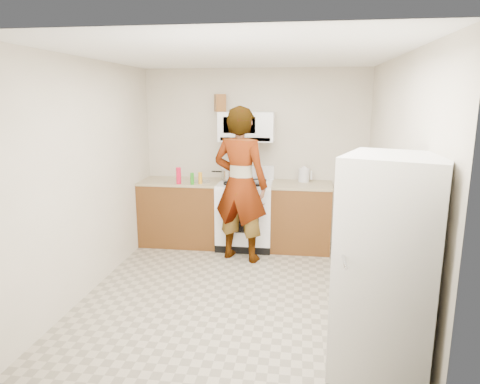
% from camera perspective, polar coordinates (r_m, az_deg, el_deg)
% --- Properties ---
extents(floor, '(3.60, 3.60, 0.00)m').
position_cam_1_polar(floor, '(4.85, -0.38, -13.06)').
color(floor, gray).
rests_on(floor, ground).
extents(back_wall, '(3.20, 0.02, 2.50)m').
position_cam_1_polar(back_wall, '(6.21, 2.02, 4.67)').
color(back_wall, beige).
rests_on(back_wall, floor).
extents(right_wall, '(0.02, 3.60, 2.50)m').
position_cam_1_polar(right_wall, '(4.51, 20.00, 0.98)').
color(right_wall, beige).
rests_on(right_wall, floor).
extents(cabinet_left, '(1.12, 0.62, 0.90)m').
position_cam_1_polar(cabinet_left, '(6.28, -7.83, -2.81)').
color(cabinet_left, brown).
rests_on(cabinet_left, floor).
extents(counter_left, '(1.14, 0.64, 0.03)m').
position_cam_1_polar(counter_left, '(6.17, -7.96, 1.38)').
color(counter_left, tan).
rests_on(counter_left, cabinet_left).
extents(cabinet_right, '(0.80, 0.62, 0.90)m').
position_cam_1_polar(cabinet_right, '(6.05, 8.09, -3.41)').
color(cabinet_right, brown).
rests_on(cabinet_right, floor).
extents(counter_right, '(0.82, 0.64, 0.03)m').
position_cam_1_polar(counter_right, '(5.94, 8.22, 0.94)').
color(counter_right, tan).
rests_on(counter_right, cabinet_right).
extents(gas_range, '(0.76, 0.65, 1.13)m').
position_cam_1_polar(gas_range, '(6.08, 0.72, -2.86)').
color(gas_range, white).
rests_on(gas_range, floor).
extents(microwave, '(0.76, 0.38, 0.40)m').
position_cam_1_polar(microwave, '(6.00, 0.90, 8.72)').
color(microwave, white).
rests_on(microwave, back_wall).
extents(person, '(0.84, 0.67, 2.00)m').
position_cam_1_polar(person, '(5.48, 0.06, 0.96)').
color(person, tan).
rests_on(person, floor).
extents(fridge, '(0.90, 0.90, 1.70)m').
position_cam_1_polar(fridge, '(3.40, 19.38, -9.67)').
color(fridge, silver).
rests_on(fridge, floor).
extents(kettle, '(0.19, 0.19, 0.18)m').
position_cam_1_polar(kettle, '(6.08, 8.52, 2.24)').
color(kettle, silver).
rests_on(kettle, counter_right).
extents(jug, '(0.18, 0.18, 0.24)m').
position_cam_1_polar(jug, '(6.08, -2.67, 11.78)').
color(jug, brown).
rests_on(jug, microwave).
extents(saucepan, '(0.31, 0.31, 0.13)m').
position_cam_1_polar(saucepan, '(6.08, -1.39, 2.31)').
color(saucepan, '#BABBBF').
rests_on(saucepan, gas_range).
extents(tray, '(0.27, 0.19, 0.05)m').
position_cam_1_polar(tray, '(5.85, 1.47, 1.27)').
color(tray, silver).
rests_on(tray, gas_range).
extents(bottle_spray, '(0.09, 0.09, 0.23)m').
position_cam_1_polar(bottle_spray, '(5.90, -8.18, 2.16)').
color(bottle_spray, red).
rests_on(bottle_spray, counter_left).
extents(bottle_hot_sauce, '(0.06, 0.06, 0.16)m').
position_cam_1_polar(bottle_hot_sauce, '(5.89, -5.32, 1.87)').
color(bottle_hot_sauce, orange).
rests_on(bottle_hot_sauce, counter_left).
extents(bottle_green_cap, '(0.05, 0.05, 0.16)m').
position_cam_1_polar(bottle_green_cap, '(5.84, -6.40, 1.77)').
color(bottle_green_cap, '#218217').
rests_on(bottle_green_cap, counter_left).
extents(pot_lid, '(0.29, 0.29, 0.01)m').
position_cam_1_polar(pot_lid, '(6.02, -5.15, 1.40)').
color(pot_lid, white).
rests_on(pot_lid, counter_left).
extents(broom, '(0.19, 0.19, 1.18)m').
position_cam_1_polar(broom, '(5.35, 17.74, -4.35)').
color(broom, white).
rests_on(broom, floor).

